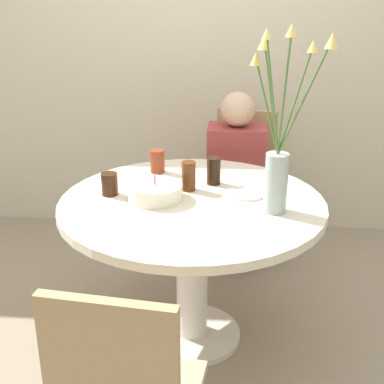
{
  "coord_description": "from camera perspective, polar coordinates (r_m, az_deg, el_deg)",
  "views": [
    {
      "loc": [
        0.17,
        -2.21,
        1.66
      ],
      "look_at": [
        0.0,
        0.0,
        0.78
      ],
      "focal_mm": 50.0,
      "sensor_mm": 36.0,
      "label": 1
    }
  ],
  "objects": [
    {
      "name": "ground_plane",
      "position": [
        2.77,
        0.0,
        -15.11
      ],
      "size": [
        16.0,
        16.0,
        0.0
      ],
      "primitive_type": "plane",
      "color": "gray"
    },
    {
      "name": "wall_back",
      "position": [
        3.6,
        1.76,
        15.94
      ],
      "size": [
        8.0,
        0.05,
        2.6
      ],
      "color": "beige",
      "rests_on": "ground_plane"
    },
    {
      "name": "dining_table",
      "position": [
        2.46,
        0.0,
        -4.06
      ],
      "size": [
        1.2,
        1.2,
        0.74
      ],
      "color": "beige",
      "rests_on": "ground_plane"
    },
    {
      "name": "chair_left_flank",
      "position": [
        3.38,
        5.29,
        1.78
      ],
      "size": [
        0.48,
        0.48,
        0.91
      ],
      "rotation": [
        0.0,
        0.0,
        -0.24
      ],
      "color": "tan",
      "rests_on": "ground_plane"
    },
    {
      "name": "birthday_cake",
      "position": [
        2.41,
        -3.95,
        0.03
      ],
      "size": [
        0.25,
        0.25,
        0.12
      ],
      "color": "white",
      "rests_on": "dining_table"
    },
    {
      "name": "flower_vase",
      "position": [
        2.22,
        9.2,
        4.27
      ],
      "size": [
        0.31,
        0.21,
        0.78
      ],
      "color": "#9EB2AD",
      "rests_on": "dining_table"
    },
    {
      "name": "side_plate",
      "position": [
        2.48,
        5.81,
        -0.17
      ],
      "size": [
        0.17,
        0.17,
        0.01
      ],
      "color": "silver",
      "rests_on": "dining_table"
    },
    {
      "name": "drink_glass_0",
      "position": [
        2.5,
        -0.37,
        1.71
      ],
      "size": [
        0.07,
        0.07,
        0.14
      ],
      "color": "#51280F",
      "rests_on": "dining_table"
    },
    {
      "name": "drink_glass_1",
      "position": [
        2.74,
        -3.71,
        3.3
      ],
      "size": [
        0.07,
        0.07,
        0.12
      ],
      "color": "maroon",
      "rests_on": "dining_table"
    },
    {
      "name": "drink_glass_2",
      "position": [
        2.58,
        2.33,
        2.28
      ],
      "size": [
        0.07,
        0.07,
        0.13
      ],
      "color": "black",
      "rests_on": "dining_table"
    },
    {
      "name": "drink_glass_3",
      "position": [
        2.48,
        -8.79,
        0.85
      ],
      "size": [
        0.08,
        0.08,
        0.1
      ],
      "color": "#33190C",
      "rests_on": "dining_table"
    },
    {
      "name": "person_boy",
      "position": [
        3.24,
        4.64,
        0.68
      ],
      "size": [
        0.34,
        0.24,
        1.07
      ],
      "color": "#383333",
      "rests_on": "ground_plane"
    }
  ]
}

